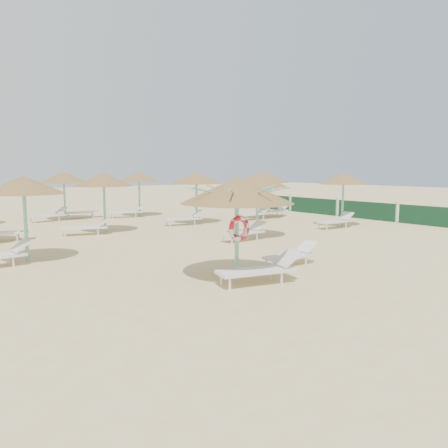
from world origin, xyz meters
TOP-DOWN VIEW (x-y plane):
  - ground at (0.00, 0.00)m, footprint 120.00×120.00m
  - main_palapa at (-0.45, -0.25)m, footprint 2.96×2.96m
  - lounger_main_a at (-0.29, -1.05)m, footprint 2.24×1.13m
  - lounger_main_b at (1.88, 0.00)m, footprint 1.82×0.60m
  - palapa_field at (2.51, 10.30)m, footprint 19.32×14.16m
  - windbreak_fence at (14.00, 9.96)m, footprint 0.08×19.84m

SIDE VIEW (x-z plane):
  - ground at x=0.00m, z-range 0.00..0.00m
  - lounger_main_b at x=1.88m, z-range -0.02..0.64m
  - lounger_main_a at x=-0.29m, z-range -0.02..0.76m
  - windbreak_fence at x=14.00m, z-range -0.05..1.05m
  - main_palapa at x=-0.45m, z-range 0.98..3.63m
  - palapa_field at x=2.51m, z-range 0.95..3.67m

